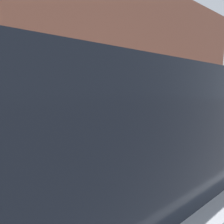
{
  "coord_description": "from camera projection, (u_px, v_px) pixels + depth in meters",
  "views": [
    {
      "loc": [
        -1.85,
        -1.79,
        1.7
      ],
      "look_at": [
        0.08,
        0.96,
        1.26
      ],
      "focal_mm": 28.0,
      "sensor_mm": 36.0,
      "label": 1
    }
  ],
  "objects": [
    {
      "name": "building_facade",
      "position": [
        53.0,
        41.0,
        5.78
      ],
      "size": [
        24.0,
        0.3,
        6.6
      ],
      "color": "#935642",
      "rests_on": "ground_plane"
    },
    {
      "name": "ground_plane",
      "position": [
        143.0,
        199.0,
        2.73
      ],
      "size": [
        60.0,
        60.0,
        0.0
      ],
      "primitive_type": "plane",
      "color": "#515154"
    },
    {
      "name": "parked_car_beside_meter",
      "position": [
        31.0,
        205.0,
        1.22
      ],
      "size": [
        4.59,
        1.95,
        1.82
      ],
      "rotation": [
        0.0,
        0.0,
        0.01
      ],
      "color": "black",
      "rests_on": "ground_plane"
    },
    {
      "name": "parking_meter",
      "position": [
        112.0,
        118.0,
        3.4
      ],
      "size": [
        0.2,
        0.15,
        1.4
      ],
      "color": "gray",
      "rests_on": "sidewalk"
    },
    {
      "name": "sidewalk",
      "position": [
        82.0,
        153.0,
        4.5
      ],
      "size": [
        24.0,
        2.8,
        0.13
      ],
      "color": "#9E9B96",
      "rests_on": "ground_plane"
    }
  ]
}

